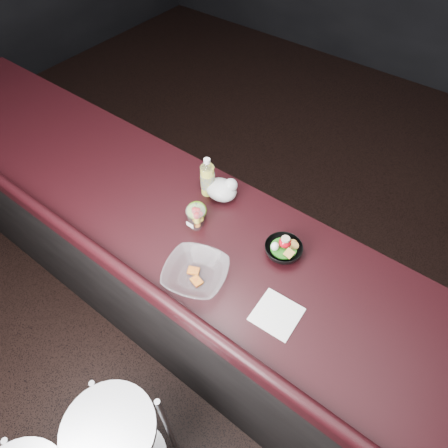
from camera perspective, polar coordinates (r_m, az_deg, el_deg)
The scene contains 11 objects.
ground at distance 2.52m, azimuth -7.17°, elevation -19.90°, with size 8.00×8.00×0.00m, color black.
room_shell at distance 1.06m, azimuth -17.16°, elevation 17.97°, with size 8.00×8.00×8.00m.
counter at distance 2.15m, azimuth -3.08°, elevation -9.27°, with size 4.06×0.71×1.02m.
stool_right at distance 1.91m, azimuth -14.84°, elevation -27.81°, with size 0.47×0.47×0.73m.
lemonade_bottle at distance 1.82m, azimuth -2.35°, elevation 6.43°, with size 0.07×0.07×0.20m.
fruit_cup at distance 1.70m, azimuth -4.02°, elevation 1.14°, with size 0.09×0.09×0.12m.
green_apple at distance 1.75m, azimuth -3.94°, elevation 1.91°, with size 0.09×0.09×0.09m.
plastic_bag at distance 1.82m, azimuth -0.22°, elevation 4.99°, with size 0.15×0.12×0.11m.
snack_bowl at distance 1.64m, azimuth 8.45°, elevation -3.56°, with size 0.20×0.20×0.09m.
takeout_bowl at distance 1.56m, azimuth -4.05°, elevation -7.05°, with size 0.31×0.31×0.06m.
paper_napkin at distance 1.51m, azimuth 7.53°, elevation -12.65°, with size 0.16×0.16×0.00m, color white.
Camera 1 is at (0.76, -0.51, 2.35)m, focal length 32.00 mm.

